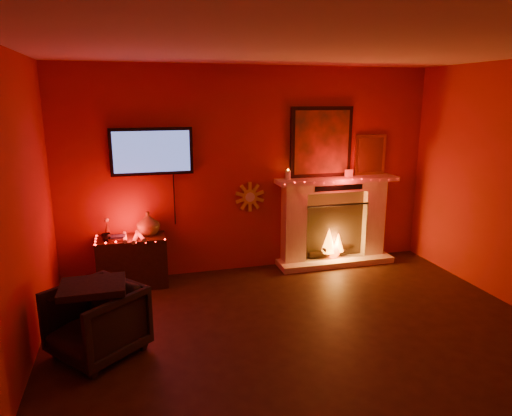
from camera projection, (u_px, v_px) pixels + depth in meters
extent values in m
plane|color=black|center=(327.00, 365.00, 4.02)|extent=(5.00, 5.00, 0.00)
plane|color=beige|center=(341.00, 41.00, 3.38)|extent=(5.00, 5.00, 0.00)
plane|color=#A02B19|center=(253.00, 171.00, 6.04)|extent=(5.00, 0.00, 5.00)
cube|color=#F4E2CD|center=(335.00, 261.00, 6.46)|extent=(1.65, 0.40, 0.08)
cube|color=#F4E2CD|center=(294.00, 227.00, 6.27)|extent=(0.30, 0.22, 0.95)
cube|color=#F4E2CD|center=(372.00, 221.00, 6.58)|extent=(0.30, 0.22, 0.95)
cube|color=#F4E2CD|center=(335.00, 186.00, 6.30)|extent=(1.50, 0.22, 0.14)
cube|color=#F4E2CD|center=(338.00, 180.00, 6.22)|extent=(1.72, 0.34, 0.06)
cube|color=#84644C|center=(332.00, 223.00, 6.48)|extent=(0.90, 0.10, 0.95)
cube|color=black|center=(337.00, 232.00, 6.33)|extent=(0.90, 0.02, 0.78)
cylinder|color=black|center=(327.00, 253.00, 6.47)|extent=(0.55, 0.09, 0.09)
cylinder|color=black|center=(338.00, 248.00, 6.52)|extent=(0.51, 0.18, 0.08)
cone|color=orange|center=(329.00, 241.00, 6.43)|extent=(0.20, 0.20, 0.34)
cone|color=orange|center=(338.00, 242.00, 6.49)|extent=(0.16, 0.16, 0.26)
sphere|color=#FF3F07|center=(334.00, 251.00, 6.49)|extent=(0.18, 0.18, 0.18)
cube|color=black|center=(321.00, 142.00, 6.17)|extent=(0.88, 0.05, 0.95)
cube|color=#C4461A|center=(322.00, 142.00, 6.15)|extent=(0.78, 0.01, 0.85)
cube|color=gold|center=(370.00, 155.00, 6.42)|extent=(0.46, 0.04, 0.56)
cube|color=#A26925|center=(371.00, 155.00, 6.40)|extent=(0.38, 0.01, 0.48)
cylinder|color=beige|center=(288.00, 175.00, 6.06)|extent=(0.07, 0.07, 0.12)
cube|color=silver|center=(349.00, 173.00, 6.27)|extent=(0.12, 0.01, 0.10)
cube|color=black|center=(152.00, 151.00, 5.59)|extent=(1.00, 0.06, 0.58)
cube|color=#4C67C3|center=(152.00, 152.00, 5.56)|extent=(0.92, 0.01, 0.50)
cylinder|color=black|center=(174.00, 199.00, 5.81)|extent=(0.02, 0.02, 0.66)
cylinder|color=gold|center=(250.00, 197.00, 6.09)|extent=(0.20, 0.03, 0.20)
cylinder|color=silver|center=(250.00, 197.00, 6.08)|extent=(0.13, 0.01, 0.13)
cube|color=black|center=(132.00, 262.00, 5.64)|extent=(0.83, 0.41, 0.63)
imported|color=brown|center=(148.00, 223.00, 5.63)|extent=(0.28, 0.28, 0.29)
imported|color=black|center=(106.00, 237.00, 5.42)|extent=(0.12, 0.12, 0.09)
cylinder|color=silver|center=(125.00, 237.00, 5.49)|extent=(0.06, 0.38, 0.05)
cylinder|color=silver|center=(136.00, 238.00, 5.47)|extent=(0.10, 0.38, 0.05)
cylinder|color=silver|center=(140.00, 236.00, 5.54)|extent=(0.12, 0.38, 0.05)
cube|color=#552118|center=(117.00, 239.00, 5.45)|extent=(0.20, 0.14, 0.03)
cube|color=#1E2A46|center=(118.00, 237.00, 5.45)|extent=(0.17, 0.12, 0.02)
imported|color=black|center=(96.00, 321.00, 4.11)|extent=(1.00, 1.00, 0.65)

